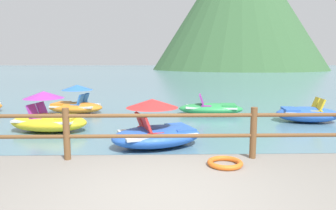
# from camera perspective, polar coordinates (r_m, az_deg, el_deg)

# --- Properties ---
(ground_plane) EXTENTS (200.00, 200.00, 0.00)m
(ground_plane) POSITION_cam_1_polar(r_m,az_deg,el_deg) (43.99, -1.41, 5.35)
(ground_plane) COLOR slate
(dock_railing) EXTENTS (23.92, 0.12, 0.95)m
(dock_railing) POSITION_cam_1_polar(r_m,az_deg,el_deg) (5.62, -1.38, -4.30)
(dock_railing) COLOR brown
(dock_railing) RESTS_ON promenade_dock
(life_ring) EXTENTS (0.61, 0.61, 0.09)m
(life_ring) POSITION_cam_1_polar(r_m,az_deg,el_deg) (5.49, 10.47, -10.46)
(life_ring) COLOR orange
(life_ring) RESTS_ON promenade_dock
(pedal_boat_1) EXTENTS (2.71, 1.41, 0.82)m
(pedal_boat_1) POSITION_cam_1_polar(r_m,az_deg,el_deg) (12.73, 7.96, -0.63)
(pedal_boat_1) COLOR green
(pedal_boat_1) RESTS_ON ground
(pedal_boat_2) EXTENTS (2.61, 1.66, 1.25)m
(pedal_boat_2) POSITION_cam_1_polar(r_m,az_deg,el_deg) (10.32, -21.18, -2.26)
(pedal_boat_2) COLOR yellow
(pedal_boat_2) RESTS_ON ground
(pedal_boat_4) EXTENTS (2.67, 2.09, 1.24)m
(pedal_boat_4) POSITION_cam_1_polar(r_m,az_deg,el_deg) (7.92, -2.15, -4.70)
(pedal_boat_4) COLOR blue
(pedal_boat_4) RESTS_ON ground
(pedal_boat_5) EXTENTS (2.51, 1.73, 1.19)m
(pedal_boat_5) POSITION_cam_1_polar(r_m,az_deg,el_deg) (13.59, -16.69, 0.27)
(pedal_boat_5) COLOR orange
(pedal_boat_5) RESTS_ON ground
(pedal_boat_6) EXTENTS (2.35, 1.57, 0.87)m
(pedal_boat_6) POSITION_cam_1_polar(r_m,az_deg,el_deg) (12.17, 24.27, -1.51)
(pedal_boat_6) COLOR blue
(pedal_boat_6) RESTS_ON ground
(cliff_headland) EXTENTS (41.81, 41.81, 32.86)m
(cliff_headland) POSITION_cam_1_polar(r_m,az_deg,el_deg) (80.97, 11.89, 17.44)
(cliff_headland) COLOR #386038
(cliff_headland) RESTS_ON ground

